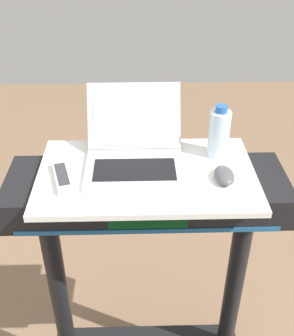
# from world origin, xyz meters

# --- Properties ---
(desk_board) EXTENTS (0.69, 0.41, 0.02)m
(desk_board) POSITION_xyz_m (0.00, 0.70, 1.06)
(desk_board) COLOR white
(desk_board) RESTS_ON treadmill_base
(laptop) EXTENTS (0.31, 0.33, 0.21)m
(laptop) POSITION_xyz_m (-0.04, 0.76, 1.12)
(laptop) COLOR #B7B7BC
(laptop) RESTS_ON desk_board
(computer_mouse) EXTENTS (0.06, 0.10, 0.03)m
(computer_mouse) POSITION_xyz_m (0.24, 0.65, 1.09)
(computer_mouse) COLOR #4C4C51
(computer_mouse) RESTS_ON desk_board
(water_bottle) EXTENTS (0.07, 0.07, 0.18)m
(water_bottle) POSITION_xyz_m (0.24, 0.80, 1.16)
(water_bottle) COLOR silver
(water_bottle) RESTS_ON desk_board
(tv_remote) EXTENTS (0.09, 0.17, 0.02)m
(tv_remote) POSITION_xyz_m (-0.26, 0.67, 1.09)
(tv_remote) COLOR silver
(tv_remote) RESTS_ON desk_board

